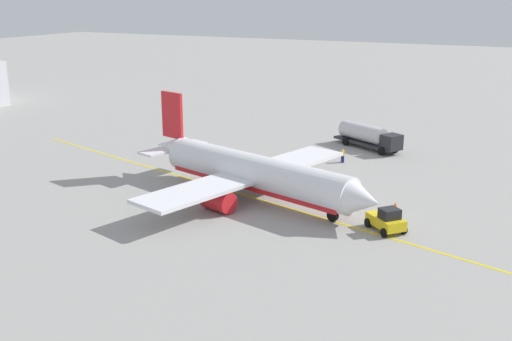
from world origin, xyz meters
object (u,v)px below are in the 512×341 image
Objects in this scene: pushback_tug at (387,220)px; refueling_worker at (343,156)px; safety_cone_nose at (395,205)px; airplane at (252,173)px; fuel_tanker at (368,136)px.

refueling_worker is at bearing 118.11° from pushback_tug.
refueling_worker reaches higher than safety_cone_nose.
fuel_tanker is at bearing 79.39° from airplane.
safety_cone_nose is at bearing -67.42° from fuel_tanker.
fuel_tanker is 17.06× the size of safety_cone_nose.
safety_cone_nose is (9.25, -22.25, -1.42)m from fuel_tanker.
airplane reaches higher than pushback_tug.
safety_cone_nose is at bearing 12.83° from airplane.
fuel_tanker is at bearing 84.63° from refueling_worker.
pushback_tug is at bearing -83.50° from safety_cone_nose.
fuel_tanker reaches higher than pushback_tug.
fuel_tanker is 24.14m from safety_cone_nose.
airplane is 15.11m from pushback_tug.
safety_cone_nose is (14.02, 3.19, -2.31)m from airplane.
fuel_tanker is 6.13× the size of refueling_worker.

